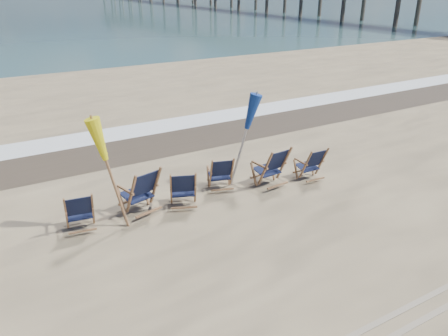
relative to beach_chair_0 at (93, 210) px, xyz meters
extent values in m
cube|color=silver|center=(2.84, 5.75, -0.46)|extent=(200.00, 1.40, 0.01)
cube|color=#42362A|center=(2.84, 4.25, -0.46)|extent=(200.00, 2.60, 0.00)
cylinder|color=#8E623F|center=(0.43, -0.10, 0.73)|extent=(0.06, 0.06, 2.37)
cone|color=yellow|center=(0.43, -0.10, 1.43)|extent=(0.30, 0.30, 0.85)
cylinder|color=#A5A5AD|center=(3.76, 0.36, 0.71)|extent=(0.06, 0.06, 2.33)
cone|color=navy|center=(3.76, 0.36, 1.39)|extent=(0.30, 0.30, 0.85)
camera|label=1|loc=(-1.58, -7.97, 4.25)|focal=35.00mm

